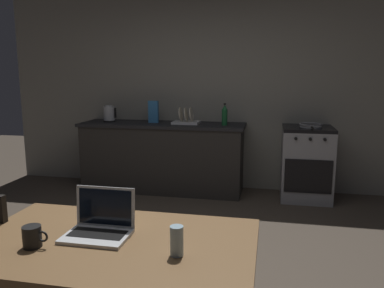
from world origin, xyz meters
TOP-DOWN VIEW (x-y plane):
  - ground_plane at (0.00, 0.00)m, footprint 12.00×12.00m
  - back_wall at (0.30, 2.61)m, footprint 6.40×0.10m
  - kitchen_counter at (-0.63, 2.26)m, footprint 2.16×0.64m
  - stove_oven at (1.22, 2.25)m, footprint 0.60×0.62m
  - dining_table at (0.02, -0.92)m, footprint 1.40×0.85m
  - laptop at (-0.07, -0.87)m, footprint 0.32×0.24m
  - electric_kettle at (-1.37, 2.26)m, footprint 0.18×0.16m
  - bottle at (0.20, 2.21)m, footprint 0.07×0.07m
  - frying_pan at (1.24, 2.23)m, footprint 0.27×0.45m
  - coffee_mug at (-0.32, -1.06)m, footprint 0.13×0.09m
  - drinking_glass at (0.37, -1.00)m, footprint 0.06×0.06m
  - cereal_box at (-0.75, 2.28)m, footprint 0.13×0.05m
  - dish_rack at (-0.31, 2.26)m, footprint 0.34×0.26m

SIDE VIEW (x-z plane):
  - ground_plane at x=0.00m, z-range 0.00..0.00m
  - stove_oven at x=1.22m, z-range 0.00..0.90m
  - kitchen_counter at x=-0.63m, z-range 0.00..0.91m
  - dining_table at x=0.02m, z-range 0.30..1.03m
  - laptop at x=-0.07m, z-range 0.66..0.89m
  - coffee_mug at x=-0.32m, z-range 0.73..0.84m
  - drinking_glass at x=0.37m, z-range 0.73..0.87m
  - frying_pan at x=1.24m, z-range 0.91..0.95m
  - dish_rack at x=-0.31m, z-range 0.85..1.06m
  - electric_kettle at x=-1.37m, z-range 0.90..1.12m
  - bottle at x=0.20m, z-range 0.90..1.17m
  - cereal_box at x=-0.75m, z-range 0.90..1.19m
  - back_wall at x=0.30m, z-range 0.00..2.70m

